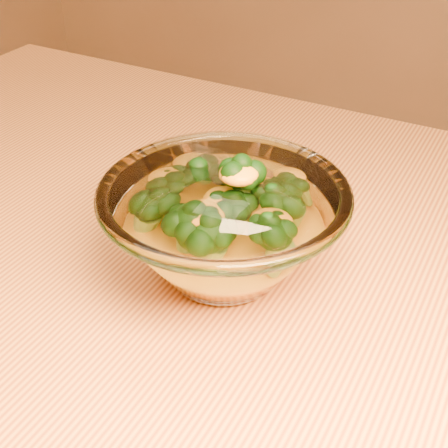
# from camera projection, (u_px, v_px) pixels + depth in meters

# --- Properties ---
(table) EXTENTS (1.20, 0.80, 0.75)m
(table) POSITION_uv_depth(u_px,v_px,m) (256.00, 413.00, 0.52)
(table) COLOR #CA853C
(table) RESTS_ON ground
(glass_bowl) EXTENTS (0.20, 0.20, 0.09)m
(glass_bowl) POSITION_uv_depth(u_px,v_px,m) (224.00, 228.00, 0.49)
(glass_bowl) COLOR white
(glass_bowl) RESTS_ON table
(cheese_sauce) EXTENTS (0.11, 0.11, 0.03)m
(cheese_sauce) POSITION_uv_depth(u_px,v_px,m) (224.00, 247.00, 0.50)
(cheese_sauce) COLOR orange
(cheese_sauce) RESTS_ON glass_bowl
(broccoli_heap) EXTENTS (0.13, 0.12, 0.07)m
(broccoli_heap) POSITION_uv_depth(u_px,v_px,m) (222.00, 209.00, 0.49)
(broccoli_heap) COLOR black
(broccoli_heap) RESTS_ON cheese_sauce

